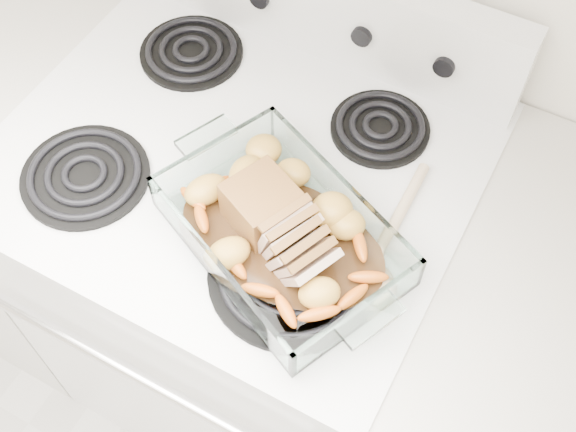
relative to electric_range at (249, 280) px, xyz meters
The scene contains 7 objects.
electric_range is the anchor object (origin of this frame).
counter_left 0.67m from the electric_range, behind, with size 0.58×0.68×0.93m.
counter_right 0.67m from the electric_range, ahead, with size 0.58×0.68×0.93m.
baking_dish 0.52m from the electric_range, 38.63° to the right, with size 0.36×0.24×0.07m.
pork_roast 0.54m from the electric_range, 42.38° to the right, with size 0.20×0.09×0.08m.
roast_vegetables 0.52m from the electric_range, 29.50° to the right, with size 0.38×0.20×0.05m.
wooden_spoon 0.56m from the electric_range, 13.18° to the right, with size 0.06×0.28×0.02m.
Camera 1 is at (0.43, 1.04, 1.89)m, focal length 45.00 mm.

